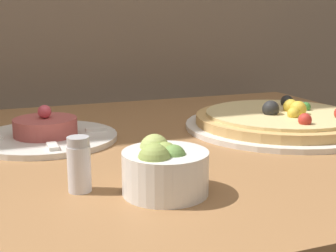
% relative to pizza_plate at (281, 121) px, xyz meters
% --- Properties ---
extents(dining_table, '(1.14, 0.86, 0.74)m').
position_rel_pizza_plate_xyz_m(dining_table, '(-0.30, -0.01, -0.12)').
color(dining_table, olive).
rests_on(dining_table, ground_plane).
extents(pizza_plate, '(0.38, 0.38, 0.06)m').
position_rel_pizza_plate_xyz_m(pizza_plate, '(0.00, 0.00, 0.00)').
color(pizza_plate, silver).
rests_on(pizza_plate, dining_table).
extents(tartare_plate, '(0.26, 0.26, 0.07)m').
position_rel_pizza_plate_xyz_m(tartare_plate, '(-0.45, 0.07, -0.00)').
color(tartare_plate, silver).
rests_on(tartare_plate, dining_table).
extents(small_bowl, '(0.11, 0.11, 0.07)m').
position_rel_pizza_plate_xyz_m(small_bowl, '(-0.35, -0.25, 0.02)').
color(small_bowl, white).
rests_on(small_bowl, dining_table).
extents(salt_shaker, '(0.03, 0.03, 0.07)m').
position_rel_pizza_plate_xyz_m(salt_shaker, '(-0.44, -0.20, 0.02)').
color(salt_shaker, silver).
rests_on(salt_shaker, dining_table).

